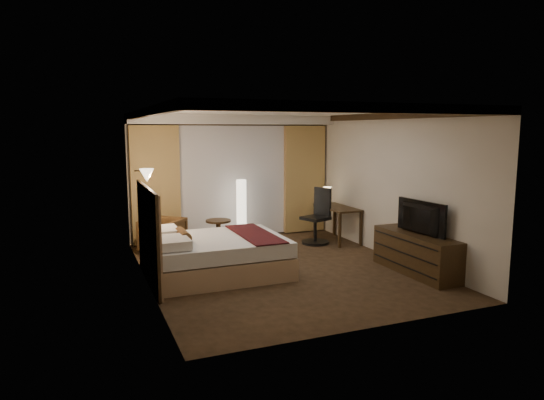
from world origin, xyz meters
name	(u,v)px	position (x,y,z in m)	size (l,w,h in m)	color
floor	(281,269)	(0.00, 0.00, 0.00)	(4.50, 5.50, 0.01)	black
ceiling	(281,111)	(0.00, 0.00, 2.70)	(4.50, 5.50, 0.01)	white
back_wall	(232,177)	(0.00, 2.75, 1.35)	(4.50, 0.02, 2.70)	beige
left_wall	(145,199)	(-2.25, 0.00, 1.35)	(0.02, 5.50, 2.70)	beige
right_wall	(392,186)	(2.25, 0.00, 1.35)	(0.02, 5.50, 2.70)	beige
crown_molding	(281,114)	(0.00, 0.00, 2.64)	(4.50, 5.50, 0.12)	black
soffit	(235,120)	(0.00, 2.50, 2.60)	(4.50, 0.50, 0.20)	white
curtain_sheer	(233,182)	(0.00, 2.67, 1.25)	(2.48, 0.04, 2.45)	silver
curtain_left_drape	(156,185)	(-1.70, 2.61, 1.25)	(1.00, 0.14, 2.45)	tan
curtain_right_drape	(304,179)	(1.70, 2.61, 1.25)	(1.00, 0.14, 2.45)	tan
wall_sconce	(147,175)	(-2.09, 0.94, 1.62)	(0.24, 0.24, 0.24)	white
bed	(218,256)	(-1.10, 0.09, 0.32)	(2.18, 1.70, 0.64)	white
headboard	(149,236)	(-2.20, 0.09, 0.75)	(0.12, 2.00, 1.50)	tan
armchair	(162,234)	(-1.70, 1.92, 0.37)	(0.72, 0.68, 0.74)	#482A15
side_table	(219,233)	(-0.57, 1.92, 0.28)	(0.51, 0.51, 0.57)	black
floor_lamp	(241,210)	(0.04, 2.24, 0.67)	(0.28, 0.28, 1.35)	white
desk	(337,224)	(1.95, 1.48, 0.38)	(0.55, 1.21, 0.75)	black
desk_lamp	(327,196)	(1.95, 1.94, 0.92)	(0.18, 0.18, 0.34)	#FFD899
office_chair	(315,216)	(1.40, 1.43, 0.59)	(0.57, 0.57, 1.18)	black
dresser	(416,253)	(2.00, -1.08, 0.34)	(0.50, 1.74, 0.68)	black
television	(416,215)	(1.97, -1.08, 0.99)	(1.09, 0.63, 0.14)	black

